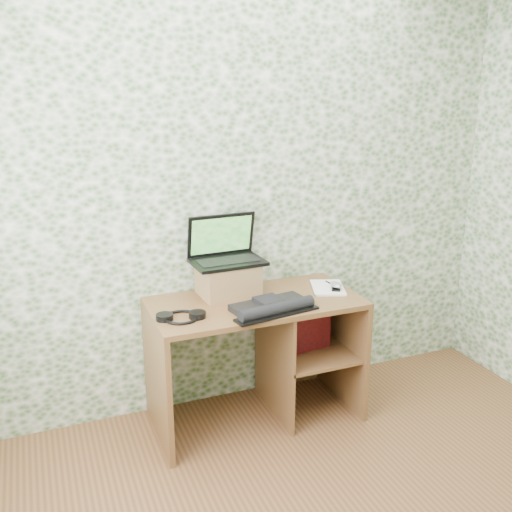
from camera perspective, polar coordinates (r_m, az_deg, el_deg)
name	(u,v)px	position (r m, az deg, el deg)	size (l,w,h in m)	color
wall_back	(236,196)	(3.39, -2.04, 6.02)	(3.50, 3.50, 0.00)	white
desk	(266,339)	(3.42, 0.97, -8.34)	(1.20, 0.60, 0.75)	brown
riser	(228,279)	(3.32, -2.82, -2.34)	(0.32, 0.27, 0.19)	#9B7A45
laptop	(225,251)	(3.31, -3.11, 0.52)	(0.42, 0.30, 0.27)	black
keyboard	(272,307)	(3.11, 1.64, -5.08)	(0.50, 0.31, 0.07)	black
headphones	(181,317)	(3.04, -7.50, -6.03)	(0.26, 0.22, 0.03)	black
notepad	(328,288)	(3.47, 7.18, -3.15)	(0.19, 0.27, 0.01)	white
mouse	(336,286)	(3.43, 8.00, -3.04)	(0.06, 0.10, 0.03)	#B5B5B8
pen	(332,284)	(3.51, 7.57, -2.79)	(0.01, 0.01, 0.12)	black
red_box	(308,323)	(3.47, 5.23, -6.72)	(0.27, 0.09, 0.33)	maroon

